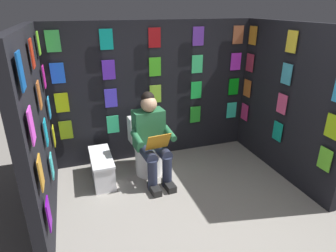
{
  "coord_description": "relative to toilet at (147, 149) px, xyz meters",
  "views": [
    {
      "loc": [
        1.13,
        1.96,
        2.2
      ],
      "look_at": [
        0.1,
        -1.1,
        0.85
      ],
      "focal_mm": 31.07,
      "sensor_mm": 36.0,
      "label": 1
    }
  ],
  "objects": [
    {
      "name": "ground_plane",
      "position": [
        -0.25,
        1.57,
        -0.33
      ],
      "size": [
        30.0,
        30.0,
        0.0
      ],
      "primitive_type": "plane",
      "color": "gray"
    },
    {
      "name": "display_wall_back",
      "position": [
        -0.25,
        -0.48,
        0.69
      ],
      "size": [
        3.06,
        0.14,
        2.02
      ],
      "color": "black",
      "rests_on": "ground"
    },
    {
      "name": "display_wall_left",
      "position": [
        -1.78,
        0.57,
        0.69
      ],
      "size": [
        0.14,
        2.0,
        2.02
      ],
      "color": "black",
      "rests_on": "ground"
    },
    {
      "name": "display_wall_right",
      "position": [
        1.28,
        0.57,
        0.69
      ],
      "size": [
        0.14,
        2.0,
        2.02
      ],
      "color": "black",
      "rests_on": "ground"
    },
    {
      "name": "toilet",
      "position": [
        0.0,
        0.0,
        0.0
      ],
      "size": [
        0.42,
        0.57,
        0.77
      ],
      "rotation": [
        0.0,
        0.0,
        0.09
      ],
      "color": "white",
      "rests_on": "ground"
    },
    {
      "name": "person_reading",
      "position": [
        -0.02,
        0.23,
        0.27
      ],
      "size": [
        0.55,
        0.71,
        1.19
      ],
      "rotation": [
        0.0,
        0.0,
        0.09
      ],
      "color": "#286B42",
      "rests_on": "ground"
    },
    {
      "name": "comic_longbox_near",
      "position": [
        0.64,
        0.05,
        -0.14
      ],
      "size": [
        0.28,
        0.7,
        0.36
      ],
      "rotation": [
        0.0,
        0.0,
        0.01
      ],
      "color": "silver",
      "rests_on": "ground"
    }
  ]
}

